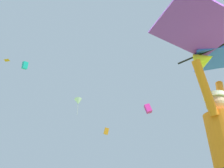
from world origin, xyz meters
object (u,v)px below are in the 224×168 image
at_px(distant_kite_magenta_low_left, 148,109).
at_px(distant_kite_white_far_center, 78,102).
at_px(distant_kite_teal_high_right, 25,65).
at_px(distant_kite_orange_mid_left, 7,60).
at_px(distant_kite_orange_low_right, 106,131).
at_px(held_stunt_kite, 209,48).

distance_m(distant_kite_magenta_low_left, distant_kite_white_far_center, 7.17).
bearing_deg(distant_kite_teal_high_right, distant_kite_orange_mid_left, -104.23).
bearing_deg(distant_kite_teal_high_right, distant_kite_orange_low_right, -46.83).
bearing_deg(distant_kite_orange_low_right, distant_kite_magenta_low_left, -96.17).
relative_size(held_stunt_kite, distant_kite_orange_mid_left, 3.10).
bearing_deg(distant_kite_orange_low_right, distant_kite_teal_high_right, 133.17).
relative_size(distant_kite_orange_mid_left, distant_kite_orange_low_right, 0.58).
xyz_separation_m(distant_kite_white_far_center, distant_kite_teal_high_right, (-4.14, 16.16, 12.06)).
xyz_separation_m(distant_kite_magenta_low_left, distant_kite_orange_low_right, (1.03, 9.56, 0.19)).
distance_m(held_stunt_kite, distant_kite_teal_high_right, 38.68).
height_order(held_stunt_kite, distant_kite_orange_low_right, distant_kite_orange_low_right).
relative_size(held_stunt_kite, distant_kite_magenta_low_left, 1.91).
bearing_deg(distant_kite_orange_mid_left, distant_kite_orange_low_right, 5.71).
bearing_deg(held_stunt_kite, distant_kite_magenta_low_left, 49.90).
height_order(held_stunt_kite, distant_kite_white_far_center, distant_kite_white_far_center).
bearing_deg(distant_kite_orange_mid_left, distant_kite_teal_high_right, 75.77).
height_order(distant_kite_orange_mid_left, distant_kite_orange_low_right, distant_kite_orange_mid_left).
height_order(held_stunt_kite, distant_kite_teal_high_right, distant_kite_teal_high_right).
xyz_separation_m(held_stunt_kite, distant_kite_magenta_low_left, (10.84, 12.87, 5.78)).
distance_m(distant_kite_teal_high_right, distant_kite_orange_low_right, 20.19).
relative_size(distant_kite_magenta_low_left, distant_kite_teal_high_right, 0.64).
bearing_deg(distant_kite_orange_low_right, distant_kite_orange_mid_left, -174.29).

